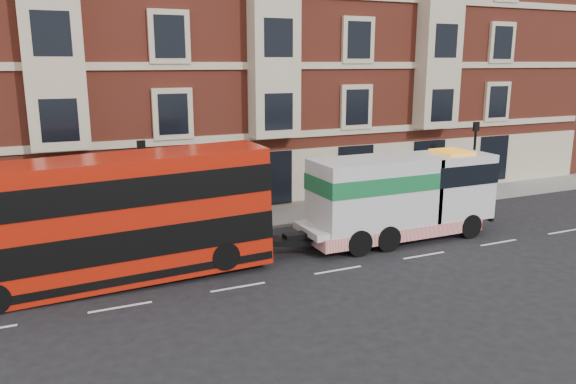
% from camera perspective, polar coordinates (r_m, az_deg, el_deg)
% --- Properties ---
extents(ground, '(120.00, 120.00, 0.00)m').
position_cam_1_polar(ground, '(21.51, 5.11, -7.91)').
color(ground, black).
rests_on(ground, ground).
extents(sidewalk, '(90.00, 3.00, 0.15)m').
position_cam_1_polar(sidewalk, '(27.92, -2.45, -2.74)').
color(sidewalk, slate).
rests_on(sidewalk, ground).
extents(victorian_terrace, '(45.00, 12.00, 20.40)m').
position_cam_1_polar(victorian_terrace, '(34.17, -6.73, 17.00)').
color(victorian_terrace, maroon).
rests_on(victorian_terrace, ground).
extents(lamp_post_west, '(0.35, 0.15, 4.35)m').
position_cam_1_polar(lamp_post_west, '(24.49, -14.48, 0.86)').
color(lamp_post_west, black).
rests_on(lamp_post_west, sidewalk).
extents(lamp_post_east, '(0.35, 0.15, 4.35)m').
position_cam_1_polar(lamp_post_east, '(32.66, 18.38, 3.60)').
color(lamp_post_east, black).
rests_on(lamp_post_east, sidewalk).
extents(double_decker_bus, '(11.17, 2.56, 4.52)m').
position_cam_1_polar(double_decker_bus, '(20.48, -17.60, -2.52)').
color(double_decker_bus, '#B51A0A').
rests_on(double_decker_bus, ground).
extents(tow_truck, '(8.94, 2.64, 3.73)m').
position_cam_1_polar(tow_truck, '(24.90, 11.12, -0.42)').
color(tow_truck, silver).
rests_on(tow_truck, ground).
extents(pedestrian, '(0.73, 0.70, 1.68)m').
position_cam_1_polar(pedestrian, '(24.53, -22.03, -3.74)').
color(pedestrian, '#192532').
rests_on(pedestrian, sidewalk).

